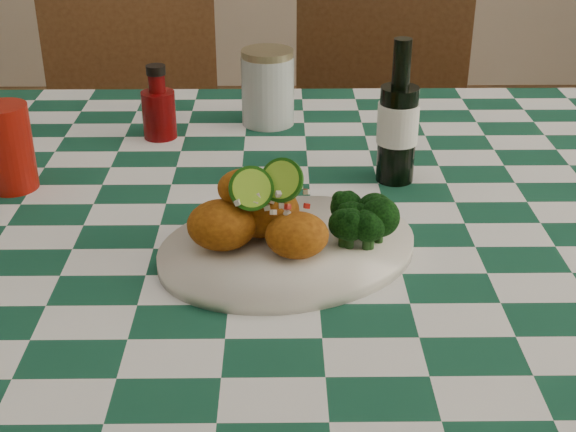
{
  "coord_description": "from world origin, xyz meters",
  "views": [
    {
      "loc": [
        0.06,
        -1.02,
        1.28
      ],
      "look_at": [
        0.07,
        -0.15,
        0.84
      ],
      "focal_mm": 50.0,
      "sensor_mm": 36.0,
      "label": 1
    }
  ],
  "objects_px": {
    "fried_chicken_pile": "(270,206)",
    "red_tumbler": "(8,148)",
    "beer_bottle": "(399,112)",
    "wooden_chair_left": "(144,189)",
    "dining_table": "(245,419)",
    "wooden_chair_right": "(364,198)",
    "plate": "(288,249)",
    "ketchup_bottle": "(158,102)",
    "mason_jar": "(268,87)"
  },
  "relations": [
    {
      "from": "fried_chicken_pile",
      "to": "wooden_chair_right",
      "type": "xyz_separation_m",
      "value": [
        0.21,
        0.85,
        -0.4
      ]
    },
    {
      "from": "fried_chicken_pile",
      "to": "wooden_chair_right",
      "type": "bearing_deg",
      "value": 75.97
    },
    {
      "from": "red_tumbler",
      "to": "beer_bottle",
      "type": "bearing_deg",
      "value": 2.27
    },
    {
      "from": "mason_jar",
      "to": "wooden_chair_left",
      "type": "relative_size",
      "value": 0.14
    },
    {
      "from": "wooden_chair_right",
      "to": "plate",
      "type": "bearing_deg",
      "value": -87.57
    },
    {
      "from": "dining_table",
      "to": "wooden_chair_left",
      "type": "distance_m",
      "value": 0.8
    },
    {
      "from": "ketchup_bottle",
      "to": "wooden_chair_right",
      "type": "relative_size",
      "value": 0.14
    },
    {
      "from": "wooden_chair_left",
      "to": "red_tumbler",
      "type": "bearing_deg",
      "value": -106.53
    },
    {
      "from": "wooden_chair_left",
      "to": "wooden_chair_right",
      "type": "distance_m",
      "value": 0.53
    },
    {
      "from": "dining_table",
      "to": "wooden_chair_right",
      "type": "relative_size",
      "value": 1.82
    },
    {
      "from": "plate",
      "to": "wooden_chair_right",
      "type": "distance_m",
      "value": 0.93
    },
    {
      "from": "mason_jar",
      "to": "wooden_chair_left",
      "type": "xyz_separation_m",
      "value": [
        -0.31,
        0.42,
        -0.39
      ]
    },
    {
      "from": "fried_chicken_pile",
      "to": "mason_jar",
      "type": "xyz_separation_m",
      "value": [
        -0.01,
        0.47,
        -0.0
      ]
    },
    {
      "from": "fried_chicken_pile",
      "to": "wooden_chair_right",
      "type": "relative_size",
      "value": 0.17
    },
    {
      "from": "wooden_chair_left",
      "to": "dining_table",
      "type": "bearing_deg",
      "value": -81.51
    },
    {
      "from": "plate",
      "to": "wooden_chair_left",
      "type": "bearing_deg",
      "value": 110.75
    },
    {
      "from": "beer_bottle",
      "to": "wooden_chair_right",
      "type": "distance_m",
      "value": 0.76
    },
    {
      "from": "red_tumbler",
      "to": "ketchup_bottle",
      "type": "height_order",
      "value": "red_tumbler"
    },
    {
      "from": "dining_table",
      "to": "red_tumbler",
      "type": "xyz_separation_m",
      "value": [
        -0.33,
        0.06,
        0.46
      ]
    },
    {
      "from": "dining_table",
      "to": "wooden_chair_right",
      "type": "bearing_deg",
      "value": 69.71
    },
    {
      "from": "red_tumbler",
      "to": "beer_bottle",
      "type": "xyz_separation_m",
      "value": [
        0.56,
        0.02,
        0.04
      ]
    },
    {
      "from": "fried_chicken_pile",
      "to": "beer_bottle",
      "type": "distance_m",
      "value": 0.3
    },
    {
      "from": "plate",
      "to": "ketchup_bottle",
      "type": "height_order",
      "value": "ketchup_bottle"
    },
    {
      "from": "dining_table",
      "to": "red_tumbler",
      "type": "bearing_deg",
      "value": 170.27
    },
    {
      "from": "plate",
      "to": "beer_bottle",
      "type": "distance_m",
      "value": 0.3
    },
    {
      "from": "wooden_chair_right",
      "to": "mason_jar",
      "type": "bearing_deg",
      "value": -105.33
    },
    {
      "from": "plate",
      "to": "fried_chicken_pile",
      "type": "distance_m",
      "value": 0.06
    },
    {
      "from": "dining_table",
      "to": "plate",
      "type": "bearing_deg",
      "value": -65.25
    },
    {
      "from": "mason_jar",
      "to": "wooden_chair_left",
      "type": "height_order",
      "value": "same"
    },
    {
      "from": "fried_chicken_pile",
      "to": "mason_jar",
      "type": "bearing_deg",
      "value": 91.01
    },
    {
      "from": "fried_chicken_pile",
      "to": "red_tumbler",
      "type": "distance_m",
      "value": 0.43
    },
    {
      "from": "dining_table",
      "to": "wooden_chair_left",
      "type": "relative_size",
      "value": 1.81
    },
    {
      "from": "fried_chicken_pile",
      "to": "ketchup_bottle",
      "type": "height_order",
      "value": "ketchup_bottle"
    },
    {
      "from": "dining_table",
      "to": "wooden_chair_right",
      "type": "xyz_separation_m",
      "value": [
        0.26,
        0.7,
        0.06
      ]
    },
    {
      "from": "ketchup_bottle",
      "to": "mason_jar",
      "type": "relative_size",
      "value": 0.94
    },
    {
      "from": "fried_chicken_pile",
      "to": "red_tumbler",
      "type": "bearing_deg",
      "value": 151.58
    },
    {
      "from": "dining_table",
      "to": "beer_bottle",
      "type": "xyz_separation_m",
      "value": [
        0.23,
        0.08,
        0.5
      ]
    },
    {
      "from": "fried_chicken_pile",
      "to": "wooden_chair_left",
      "type": "xyz_separation_m",
      "value": [
        -0.32,
        0.9,
        -0.4
      ]
    },
    {
      "from": "ketchup_bottle",
      "to": "mason_jar",
      "type": "xyz_separation_m",
      "value": [
        0.18,
        0.07,
        0.0
      ]
    },
    {
      "from": "red_tumbler",
      "to": "mason_jar",
      "type": "xyz_separation_m",
      "value": [
        0.37,
        0.27,
        0.0
      ]
    },
    {
      "from": "red_tumbler",
      "to": "beer_bottle",
      "type": "distance_m",
      "value": 0.57
    },
    {
      "from": "ketchup_bottle",
      "to": "wooden_chair_right",
      "type": "height_order",
      "value": "wooden_chair_right"
    },
    {
      "from": "red_tumbler",
      "to": "ketchup_bottle",
      "type": "xyz_separation_m",
      "value": [
        0.19,
        0.2,
        -0.0
      ]
    },
    {
      "from": "red_tumbler",
      "to": "ketchup_bottle",
      "type": "relative_size",
      "value": 1.02
    },
    {
      "from": "plate",
      "to": "fried_chicken_pile",
      "type": "xyz_separation_m",
      "value": [
        -0.02,
        0.0,
        0.06
      ]
    },
    {
      "from": "dining_table",
      "to": "fried_chicken_pile",
      "type": "height_order",
      "value": "fried_chicken_pile"
    },
    {
      "from": "ketchup_bottle",
      "to": "fried_chicken_pile",
      "type": "bearing_deg",
      "value": -64.97
    },
    {
      "from": "beer_bottle",
      "to": "wooden_chair_right",
      "type": "bearing_deg",
      "value": 87.44
    },
    {
      "from": "dining_table",
      "to": "plate",
      "type": "xyz_separation_m",
      "value": [
        0.07,
        -0.15,
        0.4
      ]
    },
    {
      "from": "wooden_chair_right",
      "to": "dining_table",
      "type": "bearing_deg",
      "value": -95.21
    }
  ]
}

